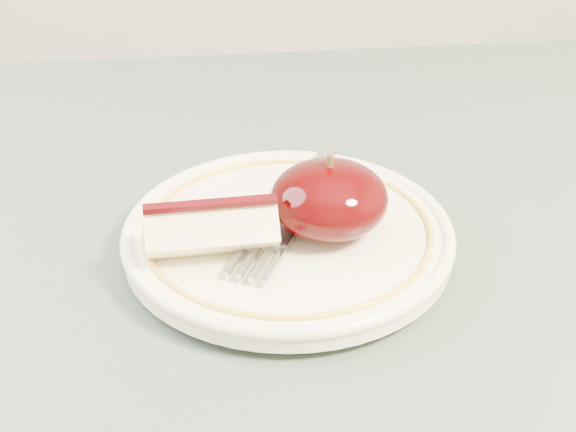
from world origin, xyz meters
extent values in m
cylinder|color=brown|center=(0.40, 0.40, 0.35)|extent=(0.05, 0.05, 0.71)
cube|color=#3C4A44|center=(0.00, 0.00, 0.73)|extent=(0.90, 0.90, 0.04)
cylinder|color=white|center=(0.08, 0.08, 0.75)|extent=(0.12, 0.12, 0.01)
cylinder|color=white|center=(0.08, 0.08, 0.76)|extent=(0.21, 0.21, 0.01)
torus|color=white|center=(0.08, 0.08, 0.77)|extent=(0.21, 0.21, 0.01)
torus|color=gold|center=(0.08, 0.08, 0.77)|extent=(0.19, 0.19, 0.00)
ellipsoid|color=black|center=(0.11, 0.08, 0.79)|extent=(0.08, 0.07, 0.05)
cylinder|color=#472D19|center=(0.11, 0.08, 0.82)|extent=(0.00, 0.00, 0.01)
cube|color=#FFF0BB|center=(0.03, 0.06, 0.79)|extent=(0.08, 0.04, 0.03)
cube|color=#2E0104|center=(0.03, 0.06, 0.80)|extent=(0.08, 0.01, 0.00)
cube|color=gray|center=(0.11, 0.14, 0.77)|extent=(0.05, 0.09, 0.00)
cube|color=gray|center=(0.08, 0.09, 0.77)|extent=(0.02, 0.03, 0.00)
cube|color=gray|center=(0.07, 0.07, 0.77)|extent=(0.03, 0.03, 0.00)
cube|color=gray|center=(0.07, 0.04, 0.77)|extent=(0.02, 0.03, 0.00)
cube|color=gray|center=(0.06, 0.04, 0.77)|extent=(0.02, 0.03, 0.00)
cube|color=gray|center=(0.05, 0.04, 0.77)|extent=(0.02, 0.03, 0.00)
cube|color=gray|center=(0.05, 0.05, 0.77)|extent=(0.02, 0.03, 0.00)
camera|label=1|loc=(0.03, -0.35, 1.05)|focal=50.00mm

